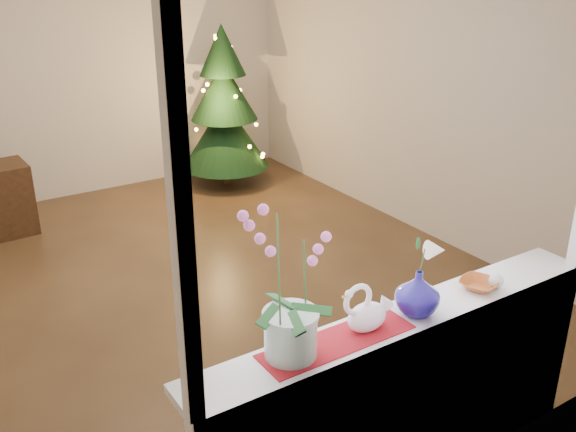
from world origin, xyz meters
The scene contains 15 objects.
ground centered at (0.00, 0.00, 0.00)m, with size 5.00×5.00×0.00m, color #362416.
wall_back centered at (0.00, 2.50, 1.35)m, with size 4.50×0.10×2.70m, color beige.
wall_front centered at (0.00, -2.50, 1.35)m, with size 4.50×0.10×2.70m, color beige.
wall_right centered at (2.25, 0.00, 1.35)m, with size 0.10×5.00×2.70m, color beige.
window_apron centered at (0.00, -2.46, 0.44)m, with size 2.20×0.08×0.88m, color white.
windowsill centered at (0.00, -2.37, 0.90)m, with size 2.20×0.26×0.04m, color white.
window_frame centered at (0.00, -2.47, 1.70)m, with size 2.22×0.06×1.60m, color white, non-canonical shape.
runner centered at (-0.38, -2.37, 0.92)m, with size 0.70×0.20×0.01m, color maroon.
orchid_pot centered at (-0.60, -2.35, 1.26)m, with size 0.23×0.23×0.67m, color silver, non-canonical shape.
swan centered at (-0.22, -2.36, 1.03)m, with size 0.26×0.12×0.22m, color white, non-canonical shape.
blue_vase centered at (0.05, -2.38, 1.04)m, with size 0.23×0.23×0.24m, color #120B5F.
lily centered at (0.05, -2.38, 1.25)m, with size 0.13×0.08×0.18m, color white, non-canonical shape.
paperweight centered at (0.54, -2.41, 0.96)m, with size 0.07×0.07×0.07m, color silver.
amber_dish centered at (0.46, -2.38, 0.94)m, with size 0.15×0.15×0.04m, color #A04A1A.
xmas_tree centered at (1.36, 1.95, 0.87)m, with size 0.95×0.95×1.73m, color black, non-canonical shape.
Camera 1 is at (-1.79, -4.16, 2.43)m, focal length 40.00 mm.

